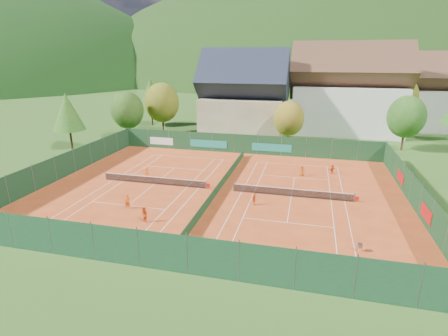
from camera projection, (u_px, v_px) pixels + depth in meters
ground at (220, 190)px, 39.54m from camera, size 600.00×600.00×0.00m
clay_pad at (220, 190)px, 39.54m from camera, size 40.00×32.00×0.01m
court_markings_left at (155, 184)px, 41.36m from camera, size 11.03×23.83×0.00m
court_markings_right at (291, 196)px, 37.71m from camera, size 11.03×23.83×0.00m
tennis_net_left at (155, 180)px, 41.17m from camera, size 13.30×0.10×1.02m
tennis_net_right at (293, 192)px, 37.52m from camera, size 13.30×0.10×1.02m
court_divider at (220, 186)px, 39.38m from camera, size 0.03×28.80×1.00m
fence_north at (243, 144)px, 53.97m from camera, size 40.00×0.10×3.00m
fence_south at (162, 252)px, 24.29m from camera, size 40.00×0.04×3.00m
fence_west at (65, 165)px, 43.64m from camera, size 0.04×32.00×3.00m
fence_east at (415, 194)px, 34.58m from camera, size 0.09×32.00×3.00m
chalet at (244, 100)px, 65.92m from camera, size 16.20×12.00×16.00m
hotel_block_a at (347, 95)px, 66.90m from camera, size 21.60×11.00×17.25m
hotel_block_b at (415, 96)px, 71.34m from camera, size 17.28×10.00×15.50m
tree_west_front at (127, 110)px, 61.38m from camera, size 5.72×5.72×8.69m
tree_west_mid at (162, 103)px, 65.81m from camera, size 6.44×6.44×9.78m
tree_west_back at (151, 94)px, 74.37m from camera, size 5.60×5.60×10.00m
tree_center at (289, 119)px, 57.06m from camera, size 5.01×5.01×7.60m
tree_east_front at (406, 117)px, 54.60m from camera, size 5.72×5.72×8.69m
tree_west_side at (67, 112)px, 55.15m from camera, size 5.04×5.04×9.00m
tree_east_back at (399, 97)px, 68.52m from camera, size 7.15×7.15×10.86m
mountain_backdrop at (335, 132)px, 260.97m from camera, size 820.00×530.00×242.00m
ball_hopper at (360, 246)px, 26.90m from camera, size 0.34×0.34×0.80m
loose_ball_0 at (117, 203)px, 35.98m from camera, size 0.07×0.07×0.07m
loose_ball_1 at (223, 220)px, 32.25m from camera, size 0.07×0.07×0.07m
loose_ball_2 at (232, 176)px, 44.07m from camera, size 0.07×0.07×0.07m
player_left_near at (127, 202)px, 34.50m from camera, size 0.62×0.48×1.53m
player_left_mid at (144, 215)px, 31.59m from camera, size 0.90×0.84×1.48m
player_left_far at (146, 173)px, 43.00m from camera, size 1.01×0.59×1.55m
player_right_near at (254, 199)px, 35.40m from camera, size 0.68×0.83×1.32m
player_right_far_a at (302, 171)px, 43.94m from camera, size 0.71×0.50×1.38m
player_right_far_b at (332, 169)px, 44.79m from camera, size 1.08×1.03×1.22m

